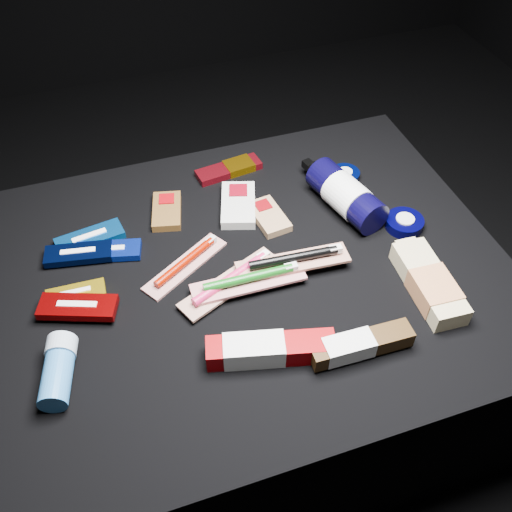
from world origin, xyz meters
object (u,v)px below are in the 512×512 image
object	(u,v)px
lotion_bottle	(346,195)
deodorant_stick	(58,370)
bodywash_bottle	(430,284)
toothpaste_carton_red	(265,350)

from	to	relation	value
lotion_bottle	deodorant_stick	xyz separation A→B (m)	(-0.61, -0.23, -0.01)
lotion_bottle	deodorant_stick	distance (m)	0.65
bodywash_bottle	lotion_bottle	bearing A→B (deg)	104.45
lotion_bottle	bodywash_bottle	size ratio (longest dim) A/B	1.19
bodywash_bottle	deodorant_stick	size ratio (longest dim) A/B	1.56
bodywash_bottle	deodorant_stick	distance (m)	0.66
deodorant_stick	toothpaste_carton_red	world-z (taller)	deodorant_stick
lotion_bottle	toothpaste_carton_red	world-z (taller)	lotion_bottle
lotion_bottle	deodorant_stick	size ratio (longest dim) A/B	1.85
deodorant_stick	toothpaste_carton_red	xyz separation A→B (m)	(0.33, -0.07, -0.00)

